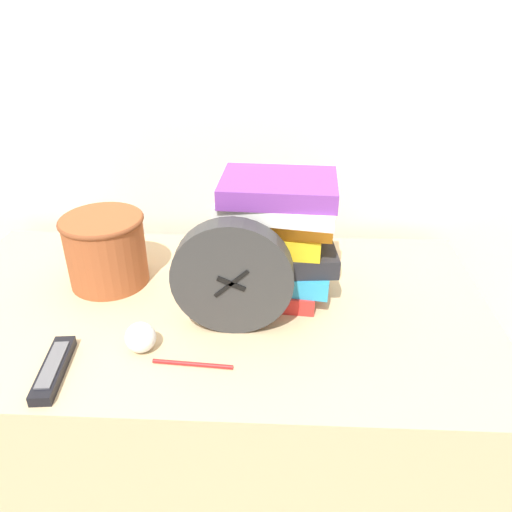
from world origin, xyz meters
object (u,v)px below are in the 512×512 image
object	(u,v)px
book_stack	(281,235)
basket	(106,248)
tv_remote	(54,369)
pen	(193,364)
desk_clock	(232,278)
crumpled_paper_ball	(141,337)

from	to	relation	value
book_stack	basket	size ratio (longest dim) A/B	1.49
basket	tv_remote	world-z (taller)	basket
book_stack	pen	xyz separation A→B (m)	(-0.16, -0.25, -0.14)
desk_clock	tv_remote	xyz separation A→B (m)	(-0.31, -0.15, -0.11)
book_stack	crumpled_paper_ball	bearing A→B (deg)	-141.41
basket	crumpled_paper_ball	distance (m)	0.28
desk_clock	book_stack	world-z (taller)	book_stack
desk_clock	basket	bearing A→B (deg)	151.57
desk_clock	crumpled_paper_ball	bearing A→B (deg)	-155.44
tv_remote	pen	distance (m)	0.25
crumpled_paper_ball	pen	world-z (taller)	crumpled_paper_ball
crumpled_paper_ball	pen	bearing A→B (deg)	-21.46
desk_clock	crumpled_paper_ball	distance (m)	0.21
desk_clock	basket	world-z (taller)	desk_clock
crumpled_paper_ball	pen	xyz separation A→B (m)	(0.10, -0.04, -0.03)
crumpled_paper_ball	tv_remote	bearing A→B (deg)	-152.97
book_stack	tv_remote	xyz separation A→B (m)	(-0.41, -0.28, -0.14)
desk_clock	book_stack	xyz separation A→B (m)	(0.09, 0.13, 0.03)
basket	tv_remote	distance (m)	0.33
book_stack	tv_remote	size ratio (longest dim) A/B	1.67
desk_clock	basket	distance (m)	0.35
book_stack	pen	world-z (taller)	book_stack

